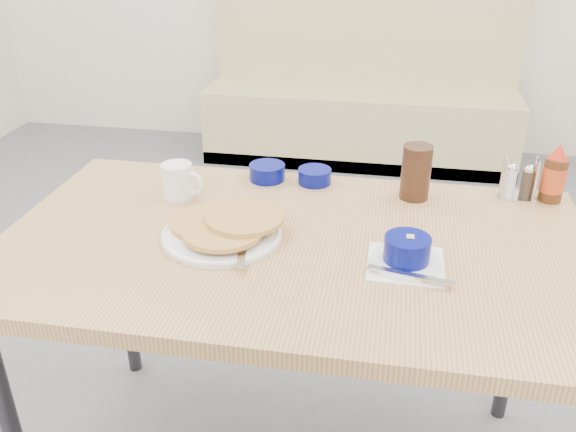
% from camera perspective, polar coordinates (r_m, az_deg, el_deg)
% --- Properties ---
extents(booth_bench, '(1.90, 0.56, 1.22)m').
position_cam_1_polar(booth_bench, '(3.94, 6.84, 10.52)').
color(booth_bench, tan).
rests_on(booth_bench, ground).
extents(dining_table, '(1.40, 0.80, 0.76)m').
position_cam_1_polar(dining_table, '(1.47, 0.46, -4.41)').
color(dining_table, tan).
rests_on(dining_table, ground).
extents(pancake_plate, '(0.29, 0.29, 0.05)m').
position_cam_1_polar(pancake_plate, '(1.46, -6.04, -1.22)').
color(pancake_plate, white).
rests_on(pancake_plate, dining_table).
extents(coffee_mug, '(0.12, 0.08, 0.09)m').
position_cam_1_polar(coffee_mug, '(1.66, -10.17, 3.30)').
color(coffee_mug, white).
rests_on(coffee_mug, dining_table).
extents(grits_setting, '(0.19, 0.18, 0.07)m').
position_cam_1_polar(grits_setting, '(1.36, 11.05, -3.44)').
color(grits_setting, white).
rests_on(grits_setting, dining_table).
extents(creamer_bowl, '(0.10, 0.10, 0.05)m').
position_cam_1_polar(creamer_bowl, '(1.75, -1.97, 4.12)').
color(creamer_bowl, '#040A61').
rests_on(creamer_bowl, dining_table).
extents(butter_bowl, '(0.09, 0.09, 0.04)m').
position_cam_1_polar(butter_bowl, '(1.73, 2.50, 3.75)').
color(butter_bowl, '#040A61').
rests_on(butter_bowl, dining_table).
extents(amber_tumbler, '(0.10, 0.10, 0.15)m').
position_cam_1_polar(amber_tumbler, '(1.66, 11.88, 4.03)').
color(amber_tumbler, '#321B10').
rests_on(amber_tumbler, dining_table).
extents(condiment_caddy, '(0.10, 0.06, 0.11)m').
position_cam_1_polar(condiment_caddy, '(1.75, 20.73, 2.82)').
color(condiment_caddy, silver).
rests_on(condiment_caddy, dining_table).
extents(syrup_bottle, '(0.06, 0.06, 0.16)m').
position_cam_1_polar(syrup_bottle, '(1.75, 23.63, 3.43)').
color(syrup_bottle, '#47230F').
rests_on(syrup_bottle, dining_table).
extents(sugar_wrapper, '(0.04, 0.04, 0.00)m').
position_cam_1_polar(sugar_wrapper, '(1.39, -9.56, -4.01)').
color(sugar_wrapper, '#D95F48').
rests_on(sugar_wrapper, dining_table).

